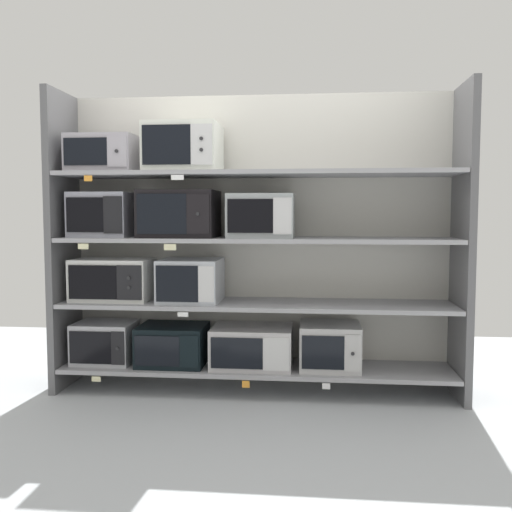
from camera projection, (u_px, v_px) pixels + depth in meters
ground at (238, 450)px, 3.08m from camera, size 6.77×6.00×0.02m
back_panel at (260, 240)px, 4.26m from camera, size 2.97×0.04×2.15m
upright_left at (63, 241)px, 4.13m from camera, size 0.05×0.50×2.15m
upright_right at (463, 243)px, 3.85m from camera, size 0.05×0.50×2.15m
shelf_0 at (256, 368)px, 4.06m from camera, size 2.77×0.50×0.03m
microwave_0 at (105, 342)px, 4.16m from camera, size 0.42×0.36×0.30m
microwave_1 at (173, 345)px, 4.11m from camera, size 0.48×0.40×0.28m
microwave_2 at (252, 346)px, 4.05m from camera, size 0.57×0.43×0.28m
microwave_3 at (330, 346)px, 3.99m from camera, size 0.42×0.41×0.32m
price_tag_0 at (96, 379)px, 3.92m from camera, size 0.06×0.00×0.04m
price_tag_1 at (246, 384)px, 3.81m from camera, size 0.05×0.00×0.05m
price_tag_2 at (326, 386)px, 3.76m from camera, size 0.05×0.00×0.04m
shelf_1 at (256, 304)px, 4.03m from camera, size 2.77×0.50×0.03m
microwave_4 at (113, 279)px, 4.11m from camera, size 0.56×0.36×0.30m
microwave_5 at (191, 280)px, 4.06m from camera, size 0.43×0.43×0.31m
price_tag_3 at (183, 314)px, 3.82m from camera, size 0.07×0.00×0.03m
shelf_2 at (256, 240)px, 3.99m from camera, size 2.77×0.50×0.03m
microwave_6 at (103, 215)px, 4.08m from camera, size 0.42×0.35×0.32m
microwave_7 at (179, 214)px, 4.03m from camera, size 0.53×0.44×0.33m
microwave_8 at (261, 216)px, 3.97m from camera, size 0.46×0.38×0.31m
price_tag_4 at (83, 246)px, 3.85m from camera, size 0.07×0.00×0.04m
price_tag_5 at (170, 247)px, 3.79m from camera, size 0.08×0.00×0.04m
shelf_3 at (256, 174)px, 3.95m from camera, size 2.77×0.50×0.03m
microwave_9 at (105, 154)px, 4.05m from camera, size 0.47×0.40×0.26m
microwave_10 at (183, 148)px, 3.99m from camera, size 0.51×0.44×0.34m
price_tag_6 at (88, 178)px, 3.81m from camera, size 0.06×0.00×0.04m
price_tag_7 at (177, 177)px, 3.75m from camera, size 0.09×0.00×0.03m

